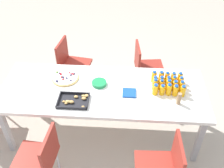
# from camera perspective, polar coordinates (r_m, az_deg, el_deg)

# --- Properties ---
(ground_plane) EXTENTS (12.00, 12.00, 0.00)m
(ground_plane) POSITION_cam_1_polar(r_m,az_deg,el_deg) (3.53, -1.70, -10.18)
(ground_plane) COLOR #B2A899
(party_table) EXTENTS (2.35, 0.88, 0.74)m
(party_table) POSITION_cam_1_polar(r_m,az_deg,el_deg) (3.03, -1.95, -1.96)
(party_table) COLOR white
(party_table) RESTS_ON ground_plane
(chair_near_left) EXTENTS (0.44, 0.44, 0.83)m
(chair_near_left) POSITION_cam_1_polar(r_m,az_deg,el_deg) (3.78, 7.22, 3.96)
(chair_near_left) COLOR maroon
(chair_near_left) RESTS_ON ground_plane
(chair_far_right) EXTENTS (0.43, 0.43, 0.83)m
(chair_far_right) POSITION_cam_1_polar(r_m,az_deg,el_deg) (2.77, -15.34, -15.15)
(chair_far_right) COLOR maroon
(chair_far_right) RESTS_ON ground_plane
(chair_near_right) EXTENTS (0.45, 0.45, 0.83)m
(chair_near_right) POSITION_cam_1_polar(r_m,az_deg,el_deg) (3.87, -8.96, 4.70)
(chair_near_right) COLOR maroon
(chair_near_right) RESTS_ON ground_plane
(chair_far_left) EXTENTS (0.42, 0.42, 0.83)m
(chair_far_left) POSITION_cam_1_polar(r_m,az_deg,el_deg) (2.67, 11.14, -17.20)
(chair_far_left) COLOR maroon
(chair_far_left) RESTS_ON ground_plane
(juice_bottle_0) EXTENTS (0.06, 0.06, 0.13)m
(juice_bottle_0) POSITION_cam_1_polar(r_m,az_deg,el_deg) (3.15, 14.56, 1.34)
(juice_bottle_0) COLOR #F9AE14
(juice_bottle_0) RESTS_ON party_table
(juice_bottle_1) EXTENTS (0.06, 0.06, 0.13)m
(juice_bottle_1) POSITION_cam_1_polar(r_m,az_deg,el_deg) (3.14, 13.20, 1.38)
(juice_bottle_1) COLOR #F9AC14
(juice_bottle_1) RESTS_ON party_table
(juice_bottle_2) EXTENTS (0.05, 0.05, 0.14)m
(juice_bottle_2) POSITION_cam_1_polar(r_m,az_deg,el_deg) (3.12, 11.90, 1.43)
(juice_bottle_2) COLOR #F9AC14
(juice_bottle_2) RESTS_ON party_table
(juice_bottle_3) EXTENTS (0.06, 0.06, 0.14)m
(juice_bottle_3) POSITION_cam_1_polar(r_m,az_deg,el_deg) (3.11, 10.66, 1.53)
(juice_bottle_3) COLOR #FAAD14
(juice_bottle_3) RESTS_ON party_table
(juice_bottle_4) EXTENTS (0.06, 0.06, 0.15)m
(juice_bottle_4) POSITION_cam_1_polar(r_m,az_deg,el_deg) (3.10, 9.12, 1.58)
(juice_bottle_4) COLOR #F9AC14
(juice_bottle_4) RESTS_ON party_table
(juice_bottle_5) EXTENTS (0.06, 0.06, 0.14)m
(juice_bottle_5) POSITION_cam_1_polar(r_m,az_deg,el_deg) (3.09, 14.75, 0.39)
(juice_bottle_5) COLOR #F9AC14
(juice_bottle_5) RESTS_ON party_table
(juice_bottle_6) EXTENTS (0.06, 0.06, 0.14)m
(juice_bottle_6) POSITION_cam_1_polar(r_m,az_deg,el_deg) (3.07, 13.34, 0.51)
(juice_bottle_6) COLOR #FAAE14
(juice_bottle_6) RESTS_ON party_table
(juice_bottle_7) EXTENTS (0.06, 0.06, 0.14)m
(juice_bottle_7) POSITION_cam_1_polar(r_m,az_deg,el_deg) (3.06, 12.16, 0.49)
(juice_bottle_7) COLOR #F9AD14
(juice_bottle_7) RESTS_ON party_table
(juice_bottle_8) EXTENTS (0.06, 0.06, 0.13)m
(juice_bottle_8) POSITION_cam_1_polar(r_m,az_deg,el_deg) (3.05, 10.72, 0.54)
(juice_bottle_8) COLOR #F9AC14
(juice_bottle_8) RESTS_ON party_table
(juice_bottle_9) EXTENTS (0.06, 0.06, 0.13)m
(juice_bottle_9) POSITION_cam_1_polar(r_m,az_deg,el_deg) (3.04, 9.37, 0.58)
(juice_bottle_9) COLOR #F9AE14
(juice_bottle_9) RESTS_ON party_table
(juice_bottle_10) EXTENTS (0.06, 0.06, 0.14)m
(juice_bottle_10) POSITION_cam_1_polar(r_m,az_deg,el_deg) (3.03, 14.92, -0.50)
(juice_bottle_10) COLOR #F9AC14
(juice_bottle_10) RESTS_ON party_table
(juice_bottle_11) EXTENTS (0.06, 0.06, 0.14)m
(juice_bottle_11) POSITION_cam_1_polar(r_m,az_deg,el_deg) (3.02, 13.57, -0.41)
(juice_bottle_11) COLOR #F9AC14
(juice_bottle_11) RESTS_ON party_table
(juice_bottle_12) EXTENTS (0.06, 0.06, 0.14)m
(juice_bottle_12) POSITION_cam_1_polar(r_m,az_deg,el_deg) (3.01, 12.22, -0.25)
(juice_bottle_12) COLOR #FAAD14
(juice_bottle_12) RESTS_ON party_table
(juice_bottle_13) EXTENTS (0.05, 0.05, 0.14)m
(juice_bottle_13) POSITION_cam_1_polar(r_m,az_deg,el_deg) (3.00, 10.69, -0.23)
(juice_bottle_13) COLOR #FAAC14
(juice_bottle_13) RESTS_ON party_table
(juice_bottle_14) EXTENTS (0.06, 0.06, 0.15)m
(juice_bottle_14) POSITION_cam_1_polar(r_m,az_deg,el_deg) (2.99, 9.36, -0.12)
(juice_bottle_14) COLOR #F9AD14
(juice_bottle_14) RESTS_ON party_table
(juice_bottle_15) EXTENTS (0.06, 0.06, 0.14)m
(juice_bottle_15) POSITION_cam_1_polar(r_m,az_deg,el_deg) (2.97, 15.16, -1.47)
(juice_bottle_15) COLOR #F9AE14
(juice_bottle_15) RESTS_ON party_table
(juice_bottle_16) EXTENTS (0.06, 0.06, 0.14)m
(juice_bottle_16) POSITION_cam_1_polar(r_m,az_deg,el_deg) (2.96, 13.65, -1.38)
(juice_bottle_16) COLOR #F9AC14
(juice_bottle_16) RESTS_ON party_table
(juice_bottle_17) EXTENTS (0.06, 0.06, 0.15)m
(juice_bottle_17) POSITION_cam_1_polar(r_m,az_deg,el_deg) (2.95, 12.29, -1.19)
(juice_bottle_17) COLOR #F9AD14
(juice_bottle_17) RESTS_ON party_table
(juice_bottle_18) EXTENTS (0.06, 0.06, 0.13)m
(juice_bottle_18) POSITION_cam_1_polar(r_m,az_deg,el_deg) (2.94, 10.90, -1.28)
(juice_bottle_18) COLOR #F9AE14
(juice_bottle_18) RESTS_ON party_table
(juice_bottle_19) EXTENTS (0.06, 0.06, 0.14)m
(juice_bottle_19) POSITION_cam_1_polar(r_m,az_deg,el_deg) (2.93, 9.41, -1.18)
(juice_bottle_19) COLOR #F9AD14
(juice_bottle_19) RESTS_ON party_table
(fruit_pizza) EXTENTS (0.32, 0.32, 0.05)m
(fruit_pizza) POSITION_cam_1_polar(r_m,az_deg,el_deg) (3.18, -10.15, 1.39)
(fruit_pizza) COLOR tan
(fruit_pizza) RESTS_ON party_table
(snack_tray) EXTENTS (0.33, 0.25, 0.04)m
(snack_tray) POSITION_cam_1_polar(r_m,az_deg,el_deg) (2.86, -8.24, -3.59)
(snack_tray) COLOR black
(snack_tray) RESTS_ON party_table
(plate_stack) EXTENTS (0.17, 0.17, 0.04)m
(plate_stack) POSITION_cam_1_polar(r_m,az_deg,el_deg) (3.04, -2.80, 0.17)
(plate_stack) COLOR #1E8C4C
(plate_stack) RESTS_ON party_table
(napkin_stack) EXTENTS (0.15, 0.15, 0.02)m
(napkin_stack) POSITION_cam_1_polar(r_m,az_deg,el_deg) (2.94, 3.78, -1.92)
(napkin_stack) COLOR #194CA5
(napkin_stack) RESTS_ON party_table
(cardboard_tube) EXTENTS (0.04, 0.04, 0.14)m
(cardboard_tube) POSITION_cam_1_polar(r_m,az_deg,el_deg) (2.86, 14.40, -3.11)
(cardboard_tube) COLOR #9E7A56
(cardboard_tube) RESTS_ON party_table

